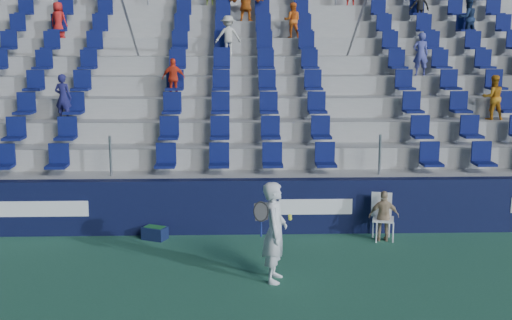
{
  "coord_description": "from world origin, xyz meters",
  "views": [
    {
      "loc": [
        -0.2,
        -10.42,
        4.27
      ],
      "look_at": [
        0.2,
        2.8,
        1.7
      ],
      "focal_mm": 45.0,
      "sensor_mm": 36.0,
      "label": 1
    }
  ],
  "objects": [
    {
      "name": "line_judge",
      "position": [
        2.89,
        2.5,
        0.54
      ],
      "size": [
        0.65,
        0.32,
        1.08
      ],
      "primitive_type": "imported",
      "rotation": [
        0.0,
        0.0,
        3.06
      ],
      "color": "tan",
      "rests_on": "ground"
    },
    {
      "name": "line_judge_chair",
      "position": [
        2.89,
        2.65,
        0.56
      ],
      "size": [
        0.53,
        0.54,
        0.99
      ],
      "color": "white",
      "rests_on": "ground"
    },
    {
      "name": "grandstand",
      "position": [
        0.0,
        8.24,
        2.14
      ],
      "size": [
        24.0,
        8.17,
        6.63
      ],
      "color": "#A2A29D",
      "rests_on": "ground"
    },
    {
      "name": "ball_bin",
      "position": [
        -1.96,
        2.75,
        0.15
      ],
      "size": [
        0.58,
        0.5,
        0.28
      ],
      "color": "#10193D",
      "rests_on": "ground"
    },
    {
      "name": "sponsor_wall",
      "position": [
        0.0,
        3.15,
        0.6
      ],
      "size": [
        24.0,
        0.32,
        1.2
      ],
      "color": "#0E1233",
      "rests_on": "ground"
    },
    {
      "name": "ground",
      "position": [
        0.0,
        0.0,
        0.0
      ],
      "size": [
        70.0,
        70.0,
        0.0
      ],
      "primitive_type": "plane",
      "color": "#296048",
      "rests_on": "ground"
    },
    {
      "name": "tennis_player",
      "position": [
        0.45,
        0.32,
        0.9
      ],
      "size": [
        0.69,
        0.71,
        1.79
      ],
      "color": "silver",
      "rests_on": "ground"
    }
  ]
}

